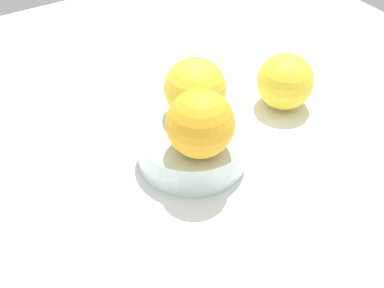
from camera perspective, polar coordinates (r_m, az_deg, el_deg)
name	(u,v)px	position (r cm, az deg, el deg)	size (l,w,h in cm)	color
ground_plane	(192,165)	(67.01, 0.00, -2.39)	(110.00, 110.00, 2.00)	white
fruit_bowl	(192,147)	(64.93, 0.00, -0.38)	(14.16, 14.16, 4.45)	silver
orange_in_bowl_0	(195,88)	(64.35, 0.33, 6.32)	(8.00, 8.00, 8.00)	yellow
orange_in_bowl_1	(200,124)	(58.32, 0.93, 2.31)	(8.18, 8.18, 8.18)	#F9A823
orange_loose_0	(285,82)	(74.71, 10.49, 6.97)	(8.31, 8.31, 8.31)	yellow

